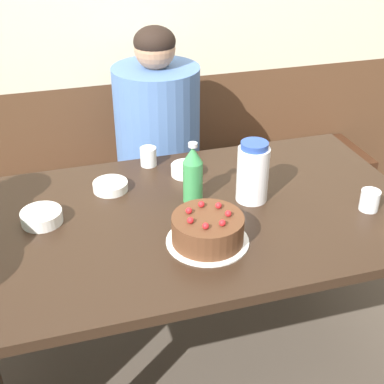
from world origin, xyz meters
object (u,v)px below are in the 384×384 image
object	(u,v)px
bowl_rice_small	(42,217)
bench_seat	(151,213)
water_pitcher	(253,172)
soju_bottle	(192,174)
bowl_soup_white	(186,170)
glass_tumbler_short	(370,200)
glass_water_tall	(148,157)
birthday_cake	(208,230)
person_grey_tee	(159,159)
bowl_side_dish	(110,186)

from	to	relation	value
bowl_rice_small	bench_seat	bearing A→B (deg)	55.77
water_pitcher	bowl_rice_small	xyz separation A→B (m)	(-0.71, 0.06, -0.08)
soju_bottle	bench_seat	bearing A→B (deg)	89.70
bowl_soup_white	glass_tumbler_short	size ratio (longest dim) A/B	1.59
water_pitcher	glass_water_tall	bearing A→B (deg)	129.29
birthday_cake	bowl_soup_white	world-z (taller)	birthday_cake
person_grey_tee	bench_seat	bearing A→B (deg)	-170.17
soju_bottle	person_grey_tee	world-z (taller)	person_grey_tee
bowl_side_dish	glass_tumbler_short	bearing A→B (deg)	-24.76
water_pitcher	bowl_rice_small	distance (m)	0.71
birthday_cake	soju_bottle	size ratio (longest dim) A/B	1.17
bench_seat	bowl_rice_small	world-z (taller)	bowl_rice_small
soju_bottle	water_pitcher	bearing A→B (deg)	-13.41
soju_bottle	person_grey_tee	size ratio (longest dim) A/B	0.19
bowl_soup_white	glass_water_tall	distance (m)	0.17
bench_seat	water_pitcher	xyz separation A→B (m)	(0.20, -0.80, 0.62)
bowl_rice_small	glass_water_tall	distance (m)	0.51
bowl_rice_small	person_grey_tee	size ratio (longest dim) A/B	0.11
bowl_soup_white	glass_water_tall	xyz separation A→B (m)	(-0.12, 0.12, 0.02)
glass_water_tall	bowl_soup_white	bearing A→B (deg)	-44.30
soju_bottle	bowl_side_dish	world-z (taller)	soju_bottle
bowl_soup_white	bowl_side_dish	world-z (taller)	bowl_soup_white
person_grey_tee	bowl_rice_small	bearing A→B (deg)	-40.64
bench_seat	glass_water_tall	world-z (taller)	glass_water_tall
soju_bottle	bowl_side_dish	bearing A→B (deg)	149.41
water_pitcher	bowl_soup_white	size ratio (longest dim) A/B	1.93
birthday_cake	bowl_side_dish	bearing A→B (deg)	120.51
glass_water_tall	glass_tumbler_short	bearing A→B (deg)	-39.34
soju_bottle	bowl_rice_small	distance (m)	0.51
glass_tumbler_short	bowl_side_dish	bearing A→B (deg)	155.24
bowl_soup_white	bowl_rice_small	size ratio (longest dim) A/B	0.85
bowl_rice_small	person_grey_tee	distance (m)	0.83
soju_bottle	glass_water_tall	size ratio (longest dim) A/B	3.00
birthday_cake	glass_water_tall	size ratio (longest dim) A/B	3.49
bowl_soup_white	glass_tumbler_short	world-z (taller)	glass_tumbler_short
bench_seat	bowl_side_dish	bearing A→B (deg)	-113.54
birthday_cake	water_pitcher	size ratio (longest dim) A/B	1.18
birthday_cake	water_pitcher	world-z (taller)	water_pitcher
bench_seat	bowl_side_dish	world-z (taller)	bowl_side_dish
glass_water_tall	water_pitcher	bearing A→B (deg)	-50.71
bowl_soup_white	bowl_rice_small	world-z (taller)	bowl_rice_small
water_pitcher	soju_bottle	xyz separation A→B (m)	(-0.20, 0.05, -0.00)
bowl_soup_white	person_grey_tee	size ratio (longest dim) A/B	0.10
soju_bottle	bowl_side_dish	xyz separation A→B (m)	(-0.26, 0.15, -0.09)
birthday_cake	bowl_soup_white	bearing A→B (deg)	82.77
water_pitcher	soju_bottle	world-z (taller)	soju_bottle
bench_seat	soju_bottle	distance (m)	0.98
glass_water_tall	bench_seat	bearing A→B (deg)	78.79
bowl_soup_white	soju_bottle	bearing A→B (deg)	-99.87
bowl_soup_white	person_grey_tee	world-z (taller)	person_grey_tee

